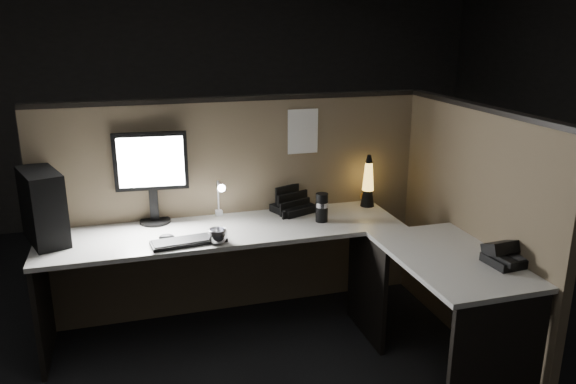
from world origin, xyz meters
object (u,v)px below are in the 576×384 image
object	(u,v)px
monitor	(151,169)
keyboard	(189,241)
pc_tower	(43,206)
desk_phone	(506,254)
lava_lamp	(368,185)

from	to	relation	value
monitor	keyboard	size ratio (longest dim) A/B	1.35
pc_tower	keyboard	xyz separation A→B (m)	(0.82, -0.28, -0.21)
keyboard	desk_phone	bearing A→B (deg)	-31.99
desk_phone	monitor	bearing A→B (deg)	141.51
monitor	keyboard	bearing A→B (deg)	-63.52
pc_tower	monitor	size ratio (longest dim) A/B	0.73
pc_tower	lava_lamp	distance (m)	2.14
monitor	desk_phone	xyz separation A→B (m)	(1.81, -1.22, -0.31)
monitor	keyboard	world-z (taller)	monitor
lava_lamp	desk_phone	bearing A→B (deg)	-74.49
pc_tower	keyboard	distance (m)	0.89
keyboard	desk_phone	size ratio (longest dim) A/B	1.82
pc_tower	desk_phone	world-z (taller)	pc_tower
monitor	desk_phone	distance (m)	2.20
monitor	keyboard	xyz separation A→B (m)	(0.17, -0.44, -0.35)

